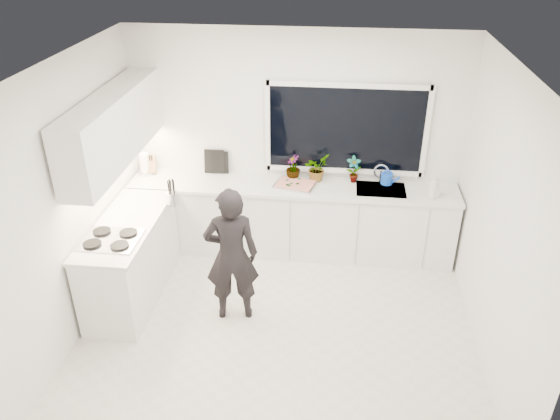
# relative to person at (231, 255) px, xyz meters

# --- Properties ---
(floor) EXTENTS (4.00, 3.50, 0.02)m
(floor) POSITION_rel_person_xyz_m (0.49, -0.11, -0.76)
(floor) COLOR beige
(floor) RESTS_ON ground
(wall_back) EXTENTS (4.00, 0.02, 2.70)m
(wall_back) POSITION_rel_person_xyz_m (0.49, 1.65, 0.60)
(wall_back) COLOR white
(wall_back) RESTS_ON ground
(wall_left) EXTENTS (0.02, 3.50, 2.70)m
(wall_left) POSITION_rel_person_xyz_m (-1.52, -0.11, 0.60)
(wall_left) COLOR white
(wall_left) RESTS_ON ground
(wall_right) EXTENTS (0.02, 3.50, 2.70)m
(wall_right) POSITION_rel_person_xyz_m (2.50, -0.11, 0.60)
(wall_right) COLOR white
(wall_right) RESTS_ON ground
(ceiling) EXTENTS (4.00, 3.50, 0.02)m
(ceiling) POSITION_rel_person_xyz_m (0.49, -0.11, 1.96)
(ceiling) COLOR white
(ceiling) RESTS_ON wall_back
(window) EXTENTS (1.80, 0.02, 1.00)m
(window) POSITION_rel_person_xyz_m (1.09, 1.61, 0.80)
(window) COLOR black
(window) RESTS_ON wall_back
(base_cabinets_back) EXTENTS (3.92, 0.58, 0.88)m
(base_cabinets_back) POSITION_rel_person_xyz_m (0.49, 1.34, -0.31)
(base_cabinets_back) COLOR white
(base_cabinets_back) RESTS_ON floor
(base_cabinets_left) EXTENTS (0.58, 1.60, 0.88)m
(base_cabinets_left) POSITION_rel_person_xyz_m (-1.18, 0.24, -0.31)
(base_cabinets_left) COLOR white
(base_cabinets_left) RESTS_ON floor
(countertop_back) EXTENTS (3.94, 0.62, 0.04)m
(countertop_back) POSITION_rel_person_xyz_m (0.49, 1.33, 0.15)
(countertop_back) COLOR silver
(countertop_back) RESTS_ON base_cabinets_back
(countertop_left) EXTENTS (0.62, 1.60, 0.04)m
(countertop_left) POSITION_rel_person_xyz_m (-1.18, 0.24, 0.15)
(countertop_left) COLOR silver
(countertop_left) RESTS_ON base_cabinets_left
(upper_cabinets) EXTENTS (0.34, 2.10, 0.70)m
(upper_cabinets) POSITION_rel_person_xyz_m (-1.30, 0.59, 1.10)
(upper_cabinets) COLOR white
(upper_cabinets) RESTS_ON wall_left
(sink) EXTENTS (0.58, 0.42, 0.14)m
(sink) POSITION_rel_person_xyz_m (1.54, 1.34, 0.12)
(sink) COLOR silver
(sink) RESTS_ON countertop_back
(faucet) EXTENTS (0.03, 0.03, 0.22)m
(faucet) POSITION_rel_person_xyz_m (1.54, 1.54, 0.28)
(faucet) COLOR silver
(faucet) RESTS_ON countertop_back
(stovetop) EXTENTS (0.56, 0.48, 0.03)m
(stovetop) POSITION_rel_person_xyz_m (-1.20, -0.11, 0.18)
(stovetop) COLOR black
(stovetop) RESTS_ON countertop_left
(person) EXTENTS (0.61, 0.45, 1.51)m
(person) POSITION_rel_person_xyz_m (0.00, 0.00, 0.00)
(person) COLOR black
(person) RESTS_ON floor
(pizza_tray) EXTENTS (0.54, 0.45, 0.03)m
(pizza_tray) POSITION_rel_person_xyz_m (0.53, 1.31, 0.18)
(pizza_tray) COLOR silver
(pizza_tray) RESTS_ON countertop_back
(pizza) EXTENTS (0.49, 0.40, 0.01)m
(pizza) POSITION_rel_person_xyz_m (0.53, 1.31, 0.20)
(pizza) COLOR red
(pizza) RESTS_ON pizza_tray
(watering_can) EXTENTS (0.18, 0.18, 0.13)m
(watering_can) POSITION_rel_person_xyz_m (1.62, 1.50, 0.23)
(watering_can) COLOR blue
(watering_can) RESTS_ON countertop_back
(paper_towel_roll) EXTENTS (0.14, 0.14, 0.26)m
(paper_towel_roll) POSITION_rel_person_xyz_m (-1.36, 1.44, 0.30)
(paper_towel_roll) COLOR white
(paper_towel_roll) RESTS_ON countertop_back
(knife_block) EXTENTS (0.15, 0.12, 0.22)m
(knife_block) POSITION_rel_person_xyz_m (-1.30, 1.48, 0.28)
(knife_block) COLOR #966F46
(knife_block) RESTS_ON countertop_back
(utensil_crock) EXTENTS (0.15, 0.15, 0.16)m
(utensil_crock) POSITION_rel_person_xyz_m (-0.79, 0.69, 0.25)
(utensil_crock) COLOR silver
(utensil_crock) RESTS_ON countertop_left
(picture_frame_large) EXTENTS (0.22, 0.04, 0.28)m
(picture_frame_large) POSITION_rel_person_xyz_m (-0.44, 1.58, 0.31)
(picture_frame_large) COLOR black
(picture_frame_large) RESTS_ON countertop_back
(picture_frame_small) EXTENTS (0.25, 0.02, 0.30)m
(picture_frame_small) POSITION_rel_person_xyz_m (-0.51, 1.58, 0.32)
(picture_frame_small) COLOR black
(picture_frame_small) RESTS_ON countertop_back
(herb_plants) EXTENTS (0.94, 0.37, 0.33)m
(herb_plants) POSITION_rel_person_xyz_m (0.78, 1.50, 0.33)
(herb_plants) COLOR #26662D
(herb_plants) RESTS_ON countertop_back
(soap_bottles) EXTENTS (0.16, 0.16, 0.31)m
(soap_bottles) POSITION_rel_person_xyz_m (2.12, 1.19, 0.31)
(soap_bottles) COLOR #D8BF66
(soap_bottles) RESTS_ON countertop_back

